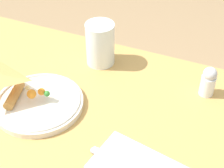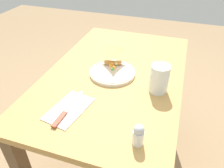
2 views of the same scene
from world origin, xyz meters
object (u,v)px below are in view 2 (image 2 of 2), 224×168
object	(u,v)px
plate_pizza	(112,71)
salt_shaker	(138,135)
napkin_folded	(69,109)
butter_knife	(67,110)
dining_table	(115,93)
milk_glass	(159,80)

from	to	relation	value
plate_pizza	salt_shaker	world-z (taller)	salt_shaker
plate_pizza	salt_shaker	xyz separation A→B (m)	(-0.38, -0.21, 0.03)
salt_shaker	plate_pizza	bearing A→B (deg)	29.18
napkin_folded	butter_knife	size ratio (longest dim) A/B	0.96
butter_knife	plate_pizza	bearing A→B (deg)	-11.95
plate_pizza	dining_table	bearing A→B (deg)	-30.90
plate_pizza	salt_shaker	distance (m)	0.43
butter_knife	salt_shaker	distance (m)	0.30
dining_table	milk_glass	xyz separation A→B (m)	(-0.08, -0.22, 0.18)
plate_pizza	salt_shaker	bearing A→B (deg)	-150.82
dining_table	salt_shaker	world-z (taller)	salt_shaker
plate_pizza	napkin_folded	world-z (taller)	plate_pizza
dining_table	napkin_folded	bearing A→B (deg)	163.56
butter_knife	salt_shaker	bearing A→B (deg)	-99.97
milk_glass	dining_table	bearing A→B (deg)	68.98
dining_table	salt_shaker	xyz separation A→B (m)	(-0.40, -0.20, 0.17)
plate_pizza	napkin_folded	xyz separation A→B (m)	(-0.30, 0.08, -0.01)
milk_glass	salt_shaker	distance (m)	0.31
plate_pizza	butter_knife	xyz separation A→B (m)	(-0.31, 0.08, -0.01)
plate_pizza	butter_knife	world-z (taller)	plate_pizza
butter_knife	napkin_folded	bearing A→B (deg)	-0.00
dining_table	plate_pizza	distance (m)	0.14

